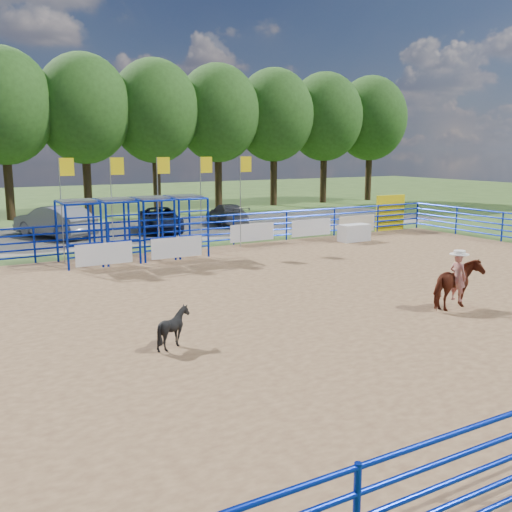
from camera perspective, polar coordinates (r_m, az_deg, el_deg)
name	(u,v)px	position (r m, az deg, el deg)	size (l,w,h in m)	color
ground	(298,301)	(17.44, 4.20, -4.46)	(120.00, 120.00, 0.00)	#415E25
arena_dirt	(298,300)	(17.43, 4.20, -4.43)	(30.00, 20.00, 0.02)	#906C48
gravel_strip	(128,231)	(32.67, -12.63, 2.42)	(40.00, 10.00, 0.01)	slate
announcer_table	(354,233)	(28.76, 9.79, 2.31)	(1.57, 0.73, 0.84)	silver
horse_and_rider	(458,281)	(17.22, 19.52, -2.34)	(1.75, 0.98, 2.39)	maroon
calf	(174,327)	(13.37, -8.22, -7.09)	(0.76, 0.85, 0.94)	black
car_b	(55,221)	(31.46, -19.49, 3.29)	(1.75, 5.02, 1.66)	gray
car_c	(160,219)	(32.34, -9.55, 3.63)	(2.17, 4.71, 1.31)	black
car_d	(227,214)	(34.67, -2.91, 4.19)	(1.77, 4.36, 1.26)	#4F4F51
perimeter_fence	(298,276)	(17.26, 4.23, -2.06)	(30.10, 20.10, 1.50)	#0720A5
chute_assembly	(142,229)	(24.23, -11.33, 2.67)	(19.32, 2.41, 4.20)	#0720A5
treeline	(83,104)	(41.16, -16.91, 14.38)	(56.40, 6.40, 11.24)	#3F2B19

